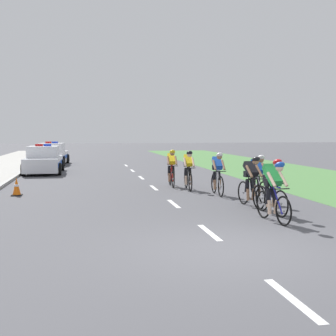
% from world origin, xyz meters
% --- Properties ---
extents(ground_plane, '(160.00, 160.00, 0.00)m').
position_xyz_m(ground_plane, '(0.00, 0.00, 0.00)').
color(ground_plane, '#4C4C51').
extents(kerb_edge, '(0.16, 60.00, 0.13)m').
position_xyz_m(kerb_edge, '(-6.05, 14.00, 0.07)').
color(kerb_edge, '#9E9E99').
rests_on(kerb_edge, ground).
extents(grass_verge, '(7.00, 60.00, 0.01)m').
position_xyz_m(grass_verge, '(8.08, 14.00, 0.00)').
color(grass_verge, '#4C7F42').
rests_on(grass_verge, ground).
extents(lane_markings_centre, '(0.14, 25.60, 0.01)m').
position_xyz_m(lane_markings_centre, '(0.00, 9.46, 0.00)').
color(lane_markings_centre, white).
rests_on(lane_markings_centre, ground).
extents(cyclist_lead, '(0.44, 1.72, 1.56)m').
position_xyz_m(cyclist_lead, '(1.89, 2.27, 0.79)').
color(cyclist_lead, black).
rests_on(cyclist_lead, ground).
extents(cyclist_second, '(0.45, 1.72, 1.56)m').
position_xyz_m(cyclist_second, '(2.28, 3.26, 0.79)').
color(cyclist_second, black).
rests_on(cyclist_second, ground).
extents(cyclist_third, '(0.45, 1.72, 1.56)m').
position_xyz_m(cyclist_third, '(2.16, 4.46, 0.79)').
color(cyclist_third, black).
rests_on(cyclist_third, ground).
extents(cyclist_fourth, '(0.42, 1.72, 1.56)m').
position_xyz_m(cyclist_fourth, '(2.70, 5.29, 0.79)').
color(cyclist_fourth, black).
rests_on(cyclist_fourth, ground).
extents(cyclist_fifth, '(0.43, 1.72, 1.56)m').
position_xyz_m(cyclist_fifth, '(1.91, 7.04, 0.79)').
color(cyclist_fifth, black).
rests_on(cyclist_fifth, ground).
extents(cyclist_sixth, '(0.44, 1.72, 1.56)m').
position_xyz_m(cyclist_sixth, '(1.23, 8.64, 0.79)').
color(cyclist_sixth, black).
rests_on(cyclist_sixth, ground).
extents(cyclist_seventh, '(0.44, 1.72, 1.56)m').
position_xyz_m(cyclist_seventh, '(0.79, 9.77, 0.79)').
color(cyclist_seventh, black).
rests_on(cyclist_seventh, ground).
extents(police_car_nearest, '(2.03, 4.41, 1.59)m').
position_xyz_m(police_car_nearest, '(-4.92, 16.89, 0.68)').
color(police_car_nearest, silver).
rests_on(police_car_nearest, ground).
extents(police_car_second, '(2.22, 4.51, 1.59)m').
position_xyz_m(police_car_second, '(-4.92, 23.17, 0.68)').
color(police_car_second, white).
rests_on(police_car_second, ground).
extents(traffic_cone_near, '(0.36, 0.36, 0.64)m').
position_xyz_m(traffic_cone_near, '(-5.10, 8.22, 0.31)').
color(traffic_cone_near, black).
rests_on(traffic_cone_near, ground).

